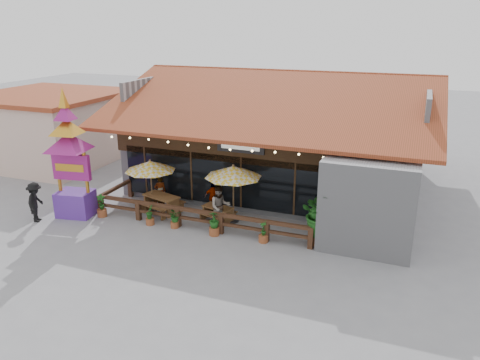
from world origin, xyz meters
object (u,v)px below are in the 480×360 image
at_px(umbrella_left, 150,166).
at_px(pedestrian, 36,202).
at_px(tropical_plant, 322,215).
at_px(picnic_table_left, 162,201).
at_px(thai_sign_tower, 69,145).
at_px(picnic_table_right, 218,211).
at_px(umbrella_right, 233,172).

distance_m(umbrella_left, pedestrian, 5.21).
height_order(umbrella_left, tropical_plant, umbrella_left).
xyz_separation_m(picnic_table_left, pedestrian, (-4.63, -2.88, 0.35)).
bearing_deg(pedestrian, thai_sign_tower, -67.21).
relative_size(picnic_table_left, thai_sign_tower, 0.33).
bearing_deg(picnic_table_left, pedestrian, -148.12).
xyz_separation_m(umbrella_left, picnic_table_left, (0.51, -0.04, -1.62)).
distance_m(thai_sign_tower, tropical_plant, 11.26).
distance_m(picnic_table_left, tropical_plant, 7.65).
xyz_separation_m(thai_sign_tower, tropical_plant, (11.04, 1.00, -2.00)).
bearing_deg(tropical_plant, umbrella_left, 174.68).
bearing_deg(picnic_table_right, tropical_plant, -9.21).
relative_size(picnic_table_left, tropical_plant, 0.90).
bearing_deg(umbrella_left, picnic_table_left, -4.76).
relative_size(umbrella_right, pedestrian, 1.69).
xyz_separation_m(umbrella_right, thai_sign_tower, (-6.98, -1.89, 0.99)).
bearing_deg(umbrella_right, pedestrian, -159.36).
height_order(picnic_table_left, thai_sign_tower, thai_sign_tower).
xyz_separation_m(umbrella_left, tropical_plant, (8.09, -0.75, -0.87)).
xyz_separation_m(umbrella_left, thai_sign_tower, (-2.95, -1.75, 1.13)).
distance_m(picnic_table_left, pedestrian, 5.47).
bearing_deg(pedestrian, umbrella_right, -91.72).
xyz_separation_m(umbrella_right, picnic_table_right, (-0.70, -0.13, -1.87)).
bearing_deg(umbrella_right, thai_sign_tower, -164.81).
distance_m(umbrella_left, picnic_table_right, 3.75).
height_order(tropical_plant, pedestrian, tropical_plant).
height_order(picnic_table_left, tropical_plant, tropical_plant).
distance_m(umbrella_left, thai_sign_tower, 3.61).
bearing_deg(picnic_table_right, pedestrian, -158.44).
height_order(umbrella_left, thai_sign_tower, thai_sign_tower).
bearing_deg(tropical_plant, picnic_table_right, 170.79).
height_order(umbrella_right, tropical_plant, umbrella_right).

